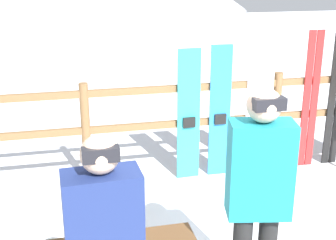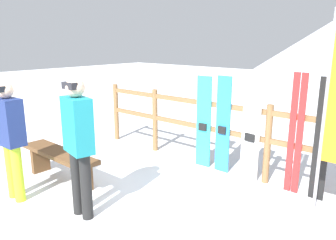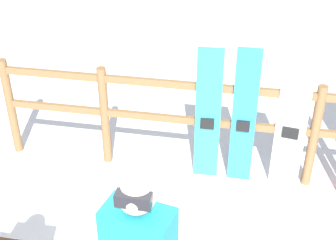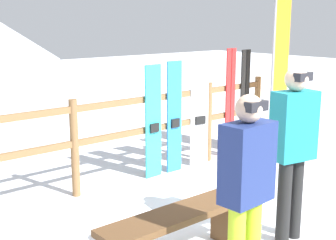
{
  "view_description": "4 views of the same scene",
  "coord_description": "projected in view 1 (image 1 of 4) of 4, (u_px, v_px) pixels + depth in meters",
  "views": [
    {
      "loc": [
        -1.34,
        -2.8,
        2.42
      ],
      "look_at": [
        -0.46,
        1.04,
        1.1
      ],
      "focal_mm": 50.0,
      "sensor_mm": 36.0,
      "label": 1
    },
    {
      "loc": [
        3.03,
        -2.3,
        2.1
      ],
      "look_at": [
        0.02,
        1.19,
        0.97
      ],
      "focal_mm": 35.0,
      "sensor_mm": 36.0,
      "label": 2
    },
    {
      "loc": [
        0.41,
        -2.15,
        3.27
      ],
      "look_at": [
        -0.26,
        1.36,
        1.12
      ],
      "focal_mm": 50.0,
      "sensor_mm": 36.0,
      "label": 3
    },
    {
      "loc": [
        -3.78,
        -2.71,
        2.12
      ],
      "look_at": [
        -0.47,
        1.19,
        1.01
      ],
      "focal_mm": 50.0,
      "sensor_mm": 36.0,
      "label": 4
    }
  ],
  "objects": [
    {
      "name": "person_teal",
      "position": [
        259.0,
        191.0,
        3.09
      ],
      "size": [
        0.45,
        0.31,
        1.7
      ],
      "color": "black",
      "rests_on": "ground"
    },
    {
      "name": "ski_pair_black",
      "position": [
        335.0,
        100.0,
        5.71
      ],
      "size": [
        0.19,
        0.02,
        1.66
      ],
      "color": "black",
      "rests_on": "ground"
    },
    {
      "name": "snowboard_cyan",
      "position": [
        189.0,
        116.0,
        5.33
      ],
      "size": [
        0.27,
        0.07,
        1.54
      ],
      "color": "#2DBFCC",
      "rests_on": "ground"
    },
    {
      "name": "snowboard_white",
      "position": [
        259.0,
        112.0,
        5.52
      ],
      "size": [
        0.31,
        0.09,
        1.5
      ],
      "color": "white",
      "rests_on": "ground"
    },
    {
      "name": "ski_pair_red",
      "position": [
        310.0,
        101.0,
        5.63
      ],
      "size": [
        0.19,
        0.02,
        1.69
      ],
      "color": "red",
      "rests_on": "ground"
    },
    {
      "name": "fence",
      "position": [
        185.0,
        120.0,
        5.4
      ],
      "size": [
        4.65,
        0.1,
        1.2
      ],
      "color": "brown",
      "rests_on": "ground"
    },
    {
      "name": "snowboard_blue",
      "position": [
        220.0,
        112.0,
        5.41
      ],
      "size": [
        0.25,
        0.06,
        1.57
      ],
      "color": "#288CE0",
      "rests_on": "ground"
    }
  ]
}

